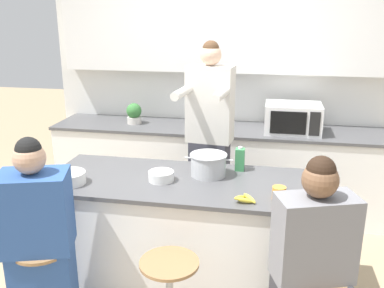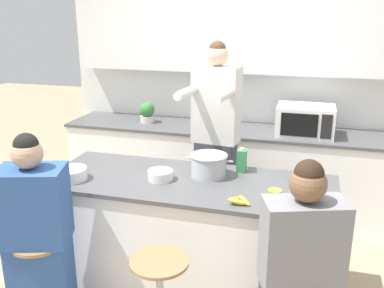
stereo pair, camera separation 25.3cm
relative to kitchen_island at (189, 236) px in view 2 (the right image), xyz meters
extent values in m
cube|color=silver|center=(0.00, 1.83, 0.89)|extent=(3.71, 0.06, 2.70)
cube|color=white|center=(0.00, 1.72, 1.37)|extent=(3.42, 0.16, 0.75)
cube|color=white|center=(0.00, 1.47, -0.02)|extent=(3.42, 0.62, 0.88)
cube|color=#4C4C4F|center=(0.00, 1.47, 0.44)|extent=(3.45, 0.65, 0.03)
cube|color=black|center=(0.00, 0.00, -0.43)|extent=(1.95, 0.68, 0.06)
cube|color=white|center=(0.00, 0.00, 0.01)|extent=(2.03, 0.76, 0.82)
cube|color=#4C4C4F|center=(0.00, 0.00, 0.43)|extent=(2.07, 0.80, 0.03)
cylinder|color=#B7BABC|center=(-0.83, -0.64, -0.14)|extent=(0.04, 0.04, 0.61)
cylinder|color=#997047|center=(-0.83, -0.64, 0.18)|extent=(0.36, 0.36, 0.02)
cylinder|color=#997047|center=(0.00, -0.64, 0.18)|extent=(0.36, 0.36, 0.02)
cylinder|color=#997047|center=(0.83, -0.65, 0.18)|extent=(0.36, 0.36, 0.02)
cube|color=#383842|center=(0.03, 0.72, 0.04)|extent=(0.35, 0.25, 0.99)
cube|color=silver|center=(0.03, 0.72, 0.86)|extent=(0.40, 0.26, 0.64)
cylinder|color=silver|center=(-0.15, 0.45, 1.00)|extent=(0.11, 0.36, 0.07)
cylinder|color=silver|center=(0.16, 0.42, 1.00)|extent=(0.11, 0.36, 0.07)
sphere|color=#DBB293|center=(0.03, 0.72, 1.27)|extent=(0.19, 0.19, 0.18)
sphere|color=#513823|center=(0.03, 0.72, 1.31)|extent=(0.15, 0.15, 0.14)
cube|color=#2D5193|center=(-0.83, -0.64, -0.13)|extent=(0.44, 0.36, 0.65)
cube|color=#2D5193|center=(-0.83, -0.64, 0.44)|extent=(0.48, 0.40, 0.50)
sphere|color=tan|center=(-0.83, -0.64, 0.79)|extent=(0.24, 0.24, 0.19)
sphere|color=black|center=(-0.83, -0.64, 0.84)|extent=(0.19, 0.19, 0.15)
cube|color=slate|center=(0.81, -0.64, 0.43)|extent=(0.48, 0.35, 0.49)
sphere|color=brown|center=(0.81, -0.64, 0.78)|extent=(0.25, 0.25, 0.19)
sphere|color=black|center=(0.81, -0.64, 0.83)|extent=(0.20, 0.20, 0.15)
cylinder|color=#B7BABC|center=(0.11, 0.13, 0.53)|extent=(0.26, 0.26, 0.15)
cylinder|color=#B7BABC|center=(0.11, 0.13, 0.61)|extent=(0.27, 0.27, 0.01)
cylinder|color=#B7BABC|center=(-0.04, 0.13, 0.58)|extent=(0.05, 0.01, 0.01)
cylinder|color=#B7BABC|center=(0.27, 0.13, 0.58)|extent=(0.05, 0.01, 0.01)
cylinder|color=white|center=(-0.20, -0.04, 0.48)|extent=(0.18, 0.18, 0.07)
cylinder|color=white|center=(-0.83, -0.21, 0.49)|extent=(0.23, 0.23, 0.08)
cylinder|color=orange|center=(0.62, -0.21, 0.49)|extent=(0.09, 0.09, 0.09)
torus|color=orange|center=(0.68, -0.21, 0.50)|extent=(0.04, 0.01, 0.04)
ellipsoid|color=yellow|center=(0.41, -0.31, 0.47)|extent=(0.12, 0.05, 0.05)
ellipsoid|color=yellow|center=(0.38, -0.28, 0.47)|extent=(0.09, 0.11, 0.05)
ellipsoid|color=yellow|center=(0.44, -0.28, 0.47)|extent=(0.10, 0.11, 0.05)
cube|color=#38844C|center=(0.33, 0.28, 0.54)|extent=(0.07, 0.07, 0.17)
cylinder|color=white|center=(0.33, 0.28, 0.63)|extent=(0.03, 0.03, 0.02)
cube|color=white|center=(0.76, 1.44, 0.60)|extent=(0.54, 0.39, 0.29)
cube|color=black|center=(0.71, 1.24, 0.60)|extent=(0.34, 0.01, 0.22)
cube|color=black|center=(0.95, 1.24, 0.60)|extent=(0.10, 0.01, 0.23)
cylinder|color=beige|center=(-0.90, 1.47, 0.49)|extent=(0.15, 0.15, 0.07)
sphere|color=#387538|center=(-0.90, 1.47, 0.59)|extent=(0.16, 0.16, 0.16)
camera|label=1|loc=(0.55, -2.78, 1.61)|focal=40.00mm
camera|label=2|loc=(0.79, -2.73, 1.61)|focal=40.00mm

